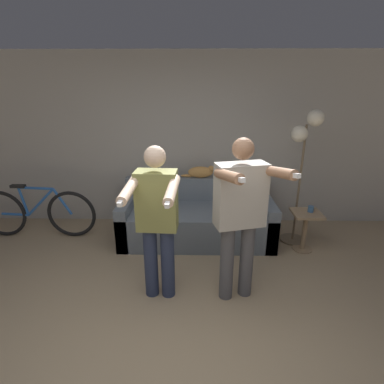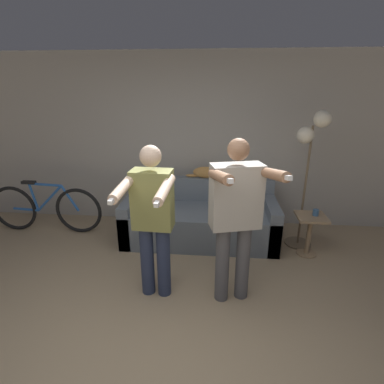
# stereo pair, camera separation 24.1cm
# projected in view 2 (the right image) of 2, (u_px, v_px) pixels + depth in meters

# --- Properties ---
(ground_plane) EXTENTS (16.00, 16.00, 0.00)m
(ground_plane) POSITION_uv_depth(u_px,v_px,m) (153.00, 363.00, 2.42)
(ground_plane) COLOR tan
(wall_back) EXTENTS (10.00, 0.05, 2.60)m
(wall_back) POSITION_uv_depth(u_px,v_px,m) (188.00, 142.00, 4.61)
(wall_back) COLOR #B7B2A8
(wall_back) RESTS_ON ground_plane
(couch) EXTENTS (2.13, 0.90, 0.82)m
(couch) POSITION_uv_depth(u_px,v_px,m) (200.00, 220.00, 4.31)
(couch) COLOR slate
(couch) RESTS_ON ground_plane
(person_left) EXTENTS (0.49, 0.69, 1.61)m
(person_left) POSITION_uv_depth(u_px,v_px,m) (153.00, 216.00, 2.92)
(person_left) COLOR #2D3856
(person_left) RESTS_ON ground_plane
(person_right) EXTENTS (0.66, 0.77, 1.68)m
(person_right) POSITION_uv_depth(u_px,v_px,m) (236.00, 212.00, 2.84)
(person_right) COLOR #56565B
(person_right) RESTS_ON ground_plane
(cat) EXTENTS (0.50, 0.11, 0.18)m
(cat) POSITION_uv_depth(u_px,v_px,m) (206.00, 172.00, 4.43)
(cat) COLOR tan
(cat) RESTS_ON couch
(floor_lamp) EXTENTS (0.39, 0.36, 1.84)m
(floor_lamp) POSITION_uv_depth(u_px,v_px,m) (311.00, 146.00, 3.78)
(floor_lamp) COLOR #756047
(floor_lamp) RESTS_ON ground_plane
(side_table) EXTENTS (0.37, 0.37, 0.55)m
(side_table) POSITION_uv_depth(u_px,v_px,m) (310.00, 228.00, 3.87)
(side_table) COLOR #A38460
(side_table) RESTS_ON ground_plane
(cup) EXTENTS (0.07, 0.07, 0.08)m
(cup) POSITION_uv_depth(u_px,v_px,m) (316.00, 213.00, 3.81)
(cup) COLOR #3D6693
(cup) RESTS_ON side_table
(bicycle) EXTENTS (1.73, 0.07, 0.80)m
(bicycle) POSITION_uv_depth(u_px,v_px,m) (46.00, 209.00, 4.51)
(bicycle) COLOR black
(bicycle) RESTS_ON ground_plane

